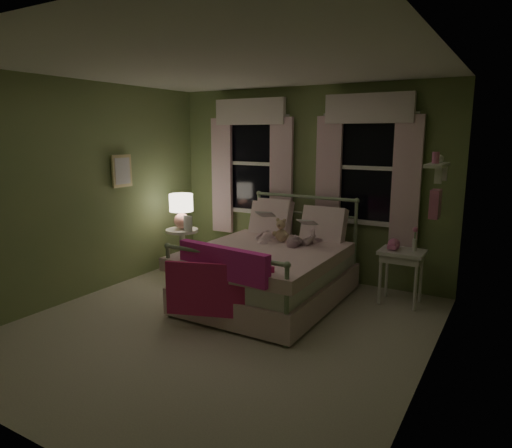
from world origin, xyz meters
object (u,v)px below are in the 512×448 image
Objects in this scene: bed at (270,271)px; teddy_bear at (281,232)px; child_left at (268,213)px; table_lamp at (181,208)px; child_right at (308,220)px; nightstand_left at (182,245)px; nightstand_right at (402,259)px.

bed is 6.90× the size of teddy_bear.
child_left is 1.33m from table_lamp.
teddy_bear is (-0.28, -0.16, -0.16)m from child_right.
child_right is (0.29, 0.43, 0.57)m from bed.
teddy_bear is at bearing 88.85° from bed.
teddy_bear is 0.45× the size of nightstand_left.
child_left is 1.45m from nightstand_left.
bed is at bearing 103.92° from child_left.
teddy_bear is 1.44m from nightstand_right.
child_left is 1.69× the size of table_lamp.
bed reaches higher than nightstand_left.
child_right reaches higher than teddy_bear.
nightstand_left is 1.32× the size of table_lamp.
bed is 1.54m from nightstand_right.
child_left reaches higher than teddy_bear.
child_left is 1.28× the size of nightstand_left.
child_right is at bearing 3.05° from table_lamp.
child_right is 1.96m from nightstand_left.
nightstand_left and nightstand_right have the same top height.
bed is 2.45× the size of child_left.
teddy_bear is at bearing -163.02° from nightstand_right.
child_right is 1.89m from table_lamp.
child_right is 0.36m from teddy_bear.
child_left is 0.37m from teddy_bear.
child_right reaches higher than nightstand_right.
teddy_bear reaches higher than nightstand_left.
bed is 1.64m from nightstand_left.
teddy_bear is (0.01, 0.27, 0.42)m from bed.
table_lamp reaches higher than nightstand_right.
bed reaches higher than nightstand_right.
child_left reaches higher than nightstand_right.
bed is at bearing -153.22° from nightstand_right.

